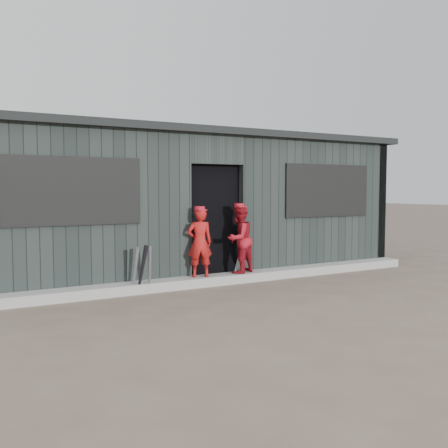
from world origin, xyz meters
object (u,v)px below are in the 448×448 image
bat_right (142,270)px  player_red_right (239,239)px  dugout (181,204)px  bat_left (135,270)px  player_red_left (200,243)px  player_grey_back (239,244)px  bat_mid (150,269)px

bat_right → player_red_right: size_ratio=0.65×
dugout → bat_left: bearing=-131.4°
player_red_left → bat_left: bearing=19.5°
player_grey_back → dugout: dugout is taller
bat_mid → player_red_left: bearing=6.7°
player_red_right → player_grey_back: 0.51m
bat_left → player_grey_back: player_grey_back is taller
bat_right → player_red_left: player_red_left is taller
bat_right → player_red_right: 1.86m
bat_mid → bat_right: bearing=-156.4°
player_grey_back → player_red_right: bearing=74.8°
player_red_right → dugout: dugout is taller
bat_left → bat_mid: 0.23m
bat_right → player_red_right: player_red_right is taller
dugout → player_red_right: bearing=-79.3°
player_red_left → player_grey_back: (1.02, 0.44, -0.12)m
bat_mid → player_grey_back: player_grey_back is taller
bat_mid → dugout: dugout is taller
bat_left → player_red_left: bearing=5.1°
bat_right → player_red_left: size_ratio=0.67×
player_red_left → player_grey_back: player_red_left is taller
bat_left → player_red_right: bearing=3.7°
bat_right → player_red_left: bearing=9.2°
player_red_right → bat_right: bearing=-17.3°
bat_mid → dugout: 2.43m
bat_left → dugout: size_ratio=0.09×
bat_mid → player_grey_back: bearing=16.0°
player_red_right → bat_mid: bearing=-19.0°
player_red_left → bat_mid: bearing=21.1°
bat_left → bat_right: bearing=-38.5°
bat_left → player_red_right: player_red_right is taller
bat_right → dugout: bearing=51.2°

